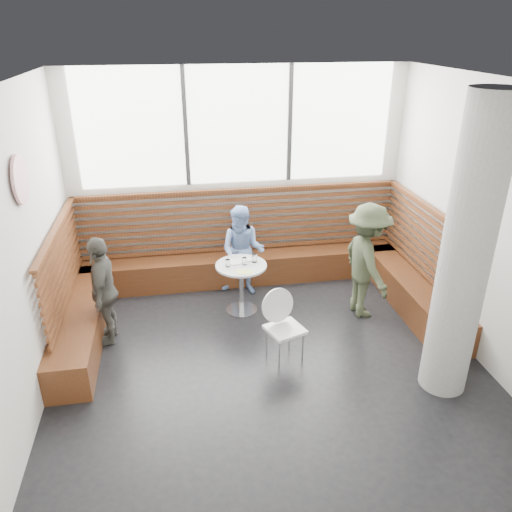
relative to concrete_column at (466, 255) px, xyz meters
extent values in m
cube|color=silver|center=(-1.85, 0.60, 0.00)|extent=(5.00, 5.00, 3.20)
cube|color=black|center=(-1.85, 0.60, -1.60)|extent=(5.00, 5.00, 0.01)
cube|color=white|center=(-1.85, 0.60, 1.60)|extent=(5.00, 5.00, 0.01)
cube|color=white|center=(-1.85, 3.08, 0.77)|extent=(4.50, 0.02, 1.65)
cube|color=#3F3F42|center=(-2.60, 3.06, 0.77)|extent=(0.06, 0.04, 1.65)
cube|color=#3F3F42|center=(-1.10, 3.06, 0.77)|extent=(0.06, 0.04, 1.65)
cube|color=#4C2713|center=(-1.85, 2.85, -1.38)|extent=(5.00, 0.50, 0.45)
cube|color=#4C2713|center=(-4.10, 1.85, -1.38)|extent=(0.50, 2.50, 0.45)
cube|color=#4C2713|center=(0.40, 1.85, -1.38)|extent=(0.50, 2.50, 0.45)
cube|color=#522A14|center=(-1.85, 3.02, -0.65)|extent=(4.88, 0.08, 0.98)
cube|color=#522A14|center=(-4.27, 1.85, -0.65)|extent=(0.08, 2.38, 0.98)
cube|color=#522A14|center=(0.57, 1.85, -0.65)|extent=(0.08, 2.38, 0.98)
cylinder|color=gray|center=(0.00, 0.00, 0.00)|extent=(0.50, 0.50, 3.20)
cylinder|color=white|center=(-4.31, 1.00, 0.70)|extent=(0.03, 0.50, 0.50)
cylinder|color=silver|center=(-2.00, 1.95, -1.59)|extent=(0.44, 0.44, 0.02)
cylinder|color=silver|center=(-2.00, 1.95, -1.24)|extent=(0.06, 0.06, 0.69)
cylinder|color=#B7B7BA|center=(-2.00, 1.95, -0.89)|extent=(0.70, 0.70, 0.03)
cube|color=white|center=(-1.65, 0.73, -1.17)|extent=(0.40, 0.38, 0.04)
cylinder|color=white|center=(-1.65, 0.90, -0.93)|extent=(0.42, 0.10, 0.42)
cylinder|color=silver|center=(-1.82, 0.58, -1.39)|extent=(0.02, 0.02, 0.41)
cylinder|color=silver|center=(-1.49, 0.58, -1.39)|extent=(0.02, 0.02, 0.41)
cylinder|color=silver|center=(-1.82, 0.87, -1.39)|extent=(0.02, 0.02, 0.41)
cylinder|color=silver|center=(-1.49, 0.87, -1.39)|extent=(0.02, 0.02, 0.41)
imported|color=#3F4930|center=(-0.34, 1.61, -0.80)|extent=(0.67, 1.08, 1.60)
imported|color=#81A4E1|center=(-1.90, 2.48, -0.92)|extent=(0.80, 0.72, 1.36)
imported|color=#54534C|center=(-3.77, 1.55, -0.89)|extent=(0.39, 0.85, 1.42)
cylinder|color=white|center=(-2.07, 2.03, -0.87)|extent=(0.19, 0.19, 0.01)
cylinder|color=white|center=(-1.89, 2.11, -0.87)|extent=(0.20, 0.20, 0.01)
cylinder|color=white|center=(-2.18, 1.92, -0.83)|extent=(0.07, 0.07, 0.10)
cylinder|color=white|center=(-1.95, 1.94, -0.83)|extent=(0.07, 0.07, 0.10)
cylinder|color=white|center=(-1.80, 2.00, -0.82)|extent=(0.08, 0.08, 0.12)
cube|color=#A5C64C|center=(-1.99, 1.72, -0.88)|extent=(0.24, 0.19, 0.00)
camera|label=1|loc=(-2.83, -4.09, 2.09)|focal=35.00mm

